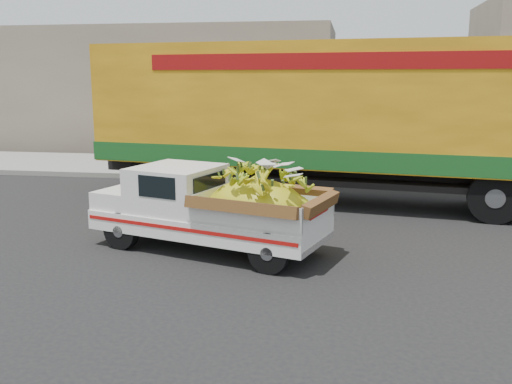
# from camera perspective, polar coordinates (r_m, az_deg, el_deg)

# --- Properties ---
(ground) EXTENTS (100.00, 100.00, 0.00)m
(ground) POSITION_cam_1_polar(r_m,az_deg,el_deg) (10.43, -1.17, -5.37)
(ground) COLOR black
(ground) RESTS_ON ground
(curb) EXTENTS (60.00, 0.25, 0.15)m
(curb) POSITION_cam_1_polar(r_m,az_deg,el_deg) (16.58, 2.92, 1.21)
(curb) COLOR gray
(curb) RESTS_ON ground
(sidewalk) EXTENTS (60.00, 4.00, 0.14)m
(sidewalk) POSITION_cam_1_polar(r_m,az_deg,el_deg) (18.64, 3.67, 2.32)
(sidewalk) COLOR gray
(sidewalk) RESTS_ON ground
(building_left) EXTENTS (18.00, 6.00, 5.00)m
(building_left) POSITION_cam_1_polar(r_m,az_deg,el_deg) (26.15, -12.85, 10.03)
(building_left) COLOR gray
(building_left) RESTS_ON ground
(pickup_truck) EXTENTS (4.40, 2.66, 1.45)m
(pickup_truck) POSITION_cam_1_polar(r_m,az_deg,el_deg) (9.87, -3.21, -1.67)
(pickup_truck) COLOR black
(pickup_truck) RESTS_ON ground
(semi_trailer) EXTENTS (12.05, 4.12, 3.80)m
(semi_trailer) POSITION_cam_1_polar(r_m,az_deg,el_deg) (13.79, 8.29, 7.60)
(semi_trailer) COLOR black
(semi_trailer) RESTS_ON ground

